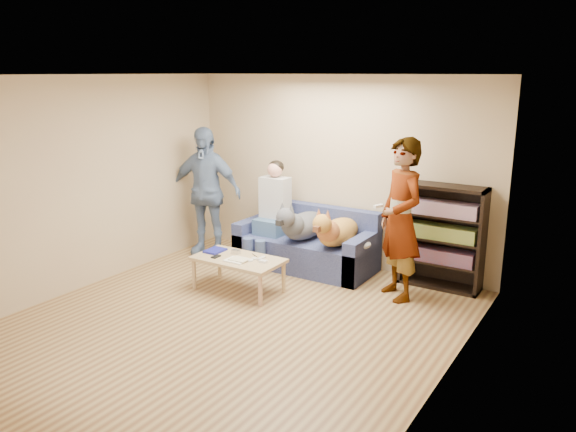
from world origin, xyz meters
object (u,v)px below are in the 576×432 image
Objects in this scene: person_standing_left at (205,191)px; bookshelf at (443,234)px; sofa at (307,247)px; dog_tan at (335,231)px; notebook_blue at (215,251)px; person_standing_right at (401,220)px; person_seated at (271,209)px; coffee_table at (238,262)px; camera_silver at (236,252)px; dog_gray at (301,225)px.

person_standing_left reaches higher than bookshelf.
sofa is 1.64× the size of dog_tan.
person_standing_left is 1.35m from notebook_blue.
sofa is at bearing -154.41° from person_standing_right.
person_standing_right is at bearing -7.19° from person_seated.
person_standing_right is 2.02m from coffee_table.
sofa is at bearing 60.36° from notebook_blue.
person_seated is at bearing -147.27° from person_standing_right.
person_standing_left is at bearing 135.06° from notebook_blue.
camera_silver is at bearing -118.78° from person_standing_right.
dog_tan is (-0.95, 0.20, -0.33)m from person_standing_right.
dog_tan is (1.19, 1.00, 0.20)m from notebook_blue.
person_seated is 1.19m from coffee_table.
sofa is 0.39m from dog_gray.
camera_silver is 2.57m from bookshelf.
notebook_blue is at bearing 172.87° from coffee_table.
person_standing_left is 1.51× the size of dog_gray.
bookshelf is (1.80, 0.40, 0.04)m from dog_gray.
coffee_table is at bearing -49.72° from person_standing_left.
person_standing_left is 1.68m from coffee_table.
bookshelf is (3.35, 0.52, -0.26)m from person_standing_left.
dog_gray reaches higher than camera_silver.
sofa is 1.73× the size of coffee_table.
dog_gray is 0.52m from dog_tan.
person_seated reaches higher than bookshelf.
dog_tan is 1.34m from coffee_table.
dog_tan is at bearing -1.17° from dog_gray.
bookshelf is at bearing 7.40° from sofa.
notebook_blue is at bearing -165.96° from camera_silver.
sofa is (0.67, 1.17, -0.15)m from notebook_blue.
person_standing_left reaches higher than camera_silver.
bookshelf is at bearing 101.79° from person_standing_right.
person_seated reaches higher than notebook_blue.
person_standing_left reaches higher than sofa.
person_standing_left is (-3.02, 0.09, -0.02)m from person_standing_right.
person_standing_left is 1.62× the size of dog_tan.
bookshelf reaches higher than notebook_blue.
person_seated is at bearing -165.96° from sofa.
notebook_blue is at bearing -150.32° from bookshelf.
coffee_table is (-0.27, -1.06, -0.26)m from dog_gray.
person_standing_right is 7.37× the size of notebook_blue.
person_standing_left reaches higher than coffee_table.
dog_gray is at bearing 178.83° from dog_tan.
dog_gray is at bearing -4.15° from person_seated.
coffee_table is at bearing -7.13° from notebook_blue.
dog_gray is 1.84m from bookshelf.
camera_silver is (-1.86, -0.73, -0.51)m from person_standing_right.
camera_silver is 1.03m from dog_gray.
person_standing_left is 1.28× the size of person_seated.
person_seated is at bearing 97.00° from camera_silver.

